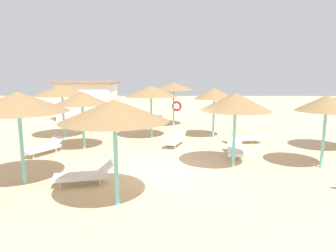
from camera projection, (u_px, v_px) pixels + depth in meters
The scene contains 21 objects.
ground_plane at pixel (167, 172), 10.69m from camera, with size 80.00×80.00×0.00m, color #DBBA8C.
parasol_0 at pixel (235, 102), 10.87m from camera, with size 2.67×2.67×2.87m.
parasol_1 at pixel (18, 102), 9.12m from camera, with size 3.11×3.11×3.00m.
parasol_2 at pixel (151, 91), 16.23m from camera, with size 2.91×2.91×2.94m.
parasol_3 at pixel (82, 99), 13.69m from camera, with size 2.60×2.60×2.72m.
parasol_4 at pixel (214, 94), 16.35m from camera, with size 2.33×2.33×2.80m.
parasol_5 at pixel (327, 103), 10.84m from camera, with size 2.25×2.25×2.79m.
parasol_6 at pixel (114, 111), 7.58m from camera, with size 2.85×2.85×2.88m.
parasol_7 at pixel (174, 87), 20.13m from camera, with size 2.80×2.80×3.01m.
parasol_8 at pixel (62, 90), 16.33m from camera, with size 3.12×3.12×2.99m.
lounger_0 at pixel (235, 149), 12.85m from camera, with size 0.98×1.98×0.70m.
lounger_2 at pixel (175, 139), 14.78m from camera, with size 1.23×2.01×0.67m.
lounger_3 at pixel (44, 147), 13.13m from camera, with size 1.44×1.99×0.67m.
lounger_4 at pixel (245, 137), 15.20m from camera, with size 1.95×0.94×0.77m.
lounger_6 at pixel (85, 175), 9.49m from camera, with size 1.99×1.06×0.71m.
lounger_7 at pixel (158, 120), 21.30m from camera, with size 0.79×1.92×0.76m.
bench_0 at pixel (84, 117), 22.47m from camera, with size 0.59×1.54×0.49m.
bench_1 at pixel (141, 116), 22.89m from camera, with size 0.43×1.51×0.49m.
bench_2 at pixel (142, 115), 23.49m from camera, with size 1.51×0.45×0.49m.
parked_car at pixel (87, 105), 26.46m from camera, with size 4.01×1.99×1.72m.
beach_cabana at pixel (89, 100), 23.71m from camera, with size 4.46×3.98×3.00m.
Camera 1 is at (0.12, -10.24, 3.49)m, focal length 31.36 mm.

